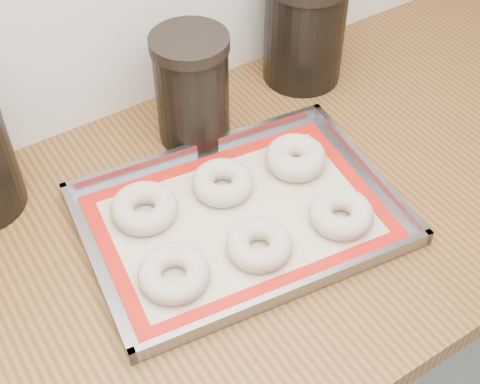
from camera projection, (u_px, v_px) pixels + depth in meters
cabinet at (271, 351)px, 1.38m from camera, size 3.00×0.65×0.86m
countertop at (280, 203)px, 1.06m from camera, size 3.06×0.68×0.04m
baking_tray at (240, 217)px, 1.01m from camera, size 0.50×0.39×0.03m
baking_mat at (240, 217)px, 1.01m from camera, size 0.45×0.34×0.00m
bagel_front_left at (174, 274)px, 0.91m from camera, size 0.11×0.11×0.03m
bagel_front_mid at (259, 245)px, 0.95m from camera, size 0.11×0.11×0.03m
bagel_front_right at (341, 214)px, 0.99m from camera, size 0.12×0.12×0.03m
bagel_back_left at (144, 208)px, 1.00m from camera, size 0.10×0.10×0.04m
bagel_back_mid at (223, 182)px, 1.03m from camera, size 0.10×0.10×0.03m
bagel_back_right at (296, 158)px, 1.07m from camera, size 0.13×0.13×0.04m
canister_mid at (192, 88)px, 1.08m from camera, size 0.13×0.13×0.19m
canister_right at (305, 28)px, 1.19m from camera, size 0.15×0.15×0.20m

